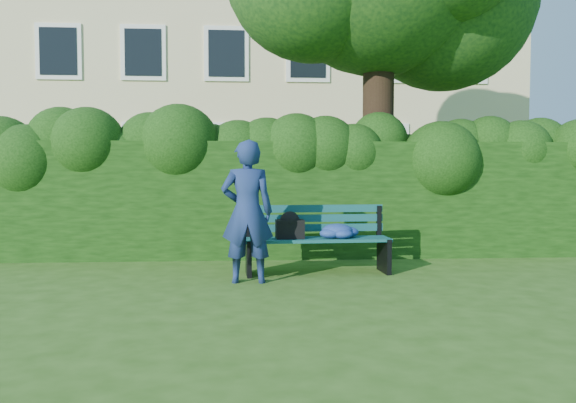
{
  "coord_description": "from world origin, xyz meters",
  "views": [
    {
      "loc": [
        -0.48,
        -6.72,
        1.33
      ],
      "look_at": [
        0.0,
        0.6,
        0.95
      ],
      "focal_mm": 35.0,
      "sensor_mm": 36.0,
      "label": 1
    }
  ],
  "objects": [
    {
      "name": "park_bench",
      "position": [
        0.39,
        0.61,
        0.5
      ],
      "size": [
        1.93,
        0.66,
        0.89
      ],
      "rotation": [
        0.0,
        0.0,
        0.05
      ],
      "color": "#0D3D41",
      "rests_on": "ground"
    },
    {
      "name": "ground",
      "position": [
        0.0,
        0.0,
        0.0
      ],
      "size": [
        80.0,
        80.0,
        0.0
      ],
      "primitive_type": "plane",
      "color": "#2F5417",
      "rests_on": "ground"
    },
    {
      "name": "hedge",
      "position": [
        0.0,
        2.2,
        0.9
      ],
      "size": [
        10.0,
        1.0,
        1.8
      ],
      "color": "black",
      "rests_on": "ground"
    },
    {
      "name": "man_reading",
      "position": [
        -0.53,
        0.03,
        0.86
      ],
      "size": [
        0.63,
        0.42,
        1.72
      ],
      "primitive_type": "imported",
      "rotation": [
        0.0,
        0.0,
        3.13
      ],
      "color": "navy",
      "rests_on": "ground"
    },
    {
      "name": "apartment_building",
      "position": [
        -0.0,
        13.99,
        6.0
      ],
      "size": [
        16.0,
        8.08,
        12.0
      ],
      "color": "beige",
      "rests_on": "ground"
    }
  ]
}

